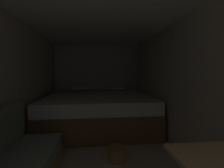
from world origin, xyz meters
TOP-DOWN VIEW (x-y plane):
  - ground_plane at (0.00, 1.86)m, footprint 6.81×6.81m
  - wall_back at (0.00, 4.30)m, footprint 2.48×0.05m
  - wall_left at (-1.21, 1.86)m, footprint 0.05×4.81m
  - wall_right at (1.21, 1.86)m, footprint 0.05×4.81m
  - ceiling_slab at (0.00, 1.86)m, footprint 2.48×4.81m
  - bed at (0.00, 3.24)m, footprint 2.26×2.00m
  - wicker_basket at (0.22, 1.79)m, footprint 0.25×0.25m

SIDE VIEW (x-z plane):
  - ground_plane at x=0.00m, z-range 0.00..0.00m
  - wicker_basket at x=0.22m, z-range 0.00..0.19m
  - bed at x=0.00m, z-range -0.07..0.78m
  - wall_back at x=0.00m, z-range 0.00..2.01m
  - wall_left at x=-1.21m, z-range 0.00..2.01m
  - wall_right at x=1.21m, z-range 0.00..2.01m
  - ceiling_slab at x=0.00m, z-range 2.01..2.06m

